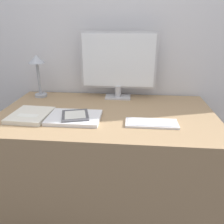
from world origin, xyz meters
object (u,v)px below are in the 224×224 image
object	(u,v)px
monitor	(118,64)
keyboard	(152,123)
desk_lamp	(37,67)
ereader	(75,115)
notebook	(31,115)
laptop	(74,117)

from	to	relation	value
monitor	keyboard	xyz separation A→B (m)	(0.22, -0.44, -0.25)
monitor	desk_lamp	world-z (taller)	monitor
monitor	ereader	bearing A→B (deg)	-118.49
desk_lamp	ereader	bearing A→B (deg)	-46.90
notebook	monitor	bearing A→B (deg)	39.00
keyboard	notebook	xyz separation A→B (m)	(-0.72, 0.03, 0.01)
desk_lamp	monitor	bearing A→B (deg)	2.28
laptop	notebook	world-z (taller)	notebook
monitor	desk_lamp	bearing A→B (deg)	-177.72
notebook	ereader	bearing A→B (deg)	-1.67
keyboard	laptop	bearing A→B (deg)	176.46
desk_lamp	laptop	bearing A→B (deg)	-47.27
monitor	desk_lamp	xyz separation A→B (m)	(-0.59, -0.02, -0.03)
monitor	ereader	size ratio (longest dim) A/B	2.68
monitor	notebook	size ratio (longest dim) A/B	2.13
laptop	ereader	xyz separation A→B (m)	(0.01, -0.00, 0.02)
monitor	notebook	world-z (taller)	monitor
monitor	laptop	size ratio (longest dim) A/B	1.75
keyboard	laptop	world-z (taller)	laptop
notebook	desk_lamp	bearing A→B (deg)	103.07
desk_lamp	notebook	xyz separation A→B (m)	(0.09, -0.38, -0.21)
ereader	notebook	xyz separation A→B (m)	(-0.28, 0.01, -0.01)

